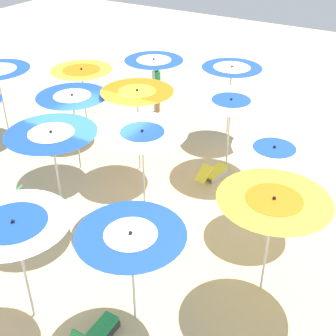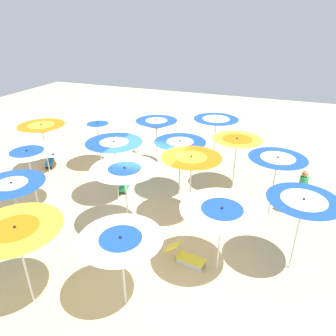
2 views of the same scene
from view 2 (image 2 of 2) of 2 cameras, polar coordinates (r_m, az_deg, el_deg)
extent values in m
cube|color=beige|center=(12.09, -3.69, -7.56)|extent=(39.82, 39.82, 0.04)
cylinder|color=silver|center=(15.45, -21.29, 2.89)|extent=(0.05, 0.05, 2.11)
cone|color=orange|center=(15.10, -21.92, 6.57)|extent=(2.04, 2.04, 0.38)
cone|color=yellow|center=(15.08, -21.98, 6.90)|extent=(1.13, 1.13, 0.21)
sphere|color=black|center=(15.04, -22.06, 7.36)|extent=(0.07, 0.07, 0.07)
cylinder|color=silver|center=(12.65, -23.26, -2.41)|extent=(0.05, 0.05, 2.17)
cone|color=white|center=(12.22, -24.14, 2.08)|extent=(2.01, 2.01, 0.33)
cone|color=#1947B2|center=(12.19, -24.20, 2.40)|extent=(1.18, 1.18, 0.20)
sphere|color=black|center=(12.15, -24.30, 2.92)|extent=(0.07, 0.07, 0.07)
cylinder|color=silver|center=(11.04, -25.41, -7.80)|extent=(0.05, 0.05, 1.94)
cone|color=#1947B2|center=(10.58, -26.40, -3.39)|extent=(1.97, 1.97, 0.36)
cone|color=white|center=(10.53, -26.51, -2.92)|extent=(0.95, 0.95, 0.17)
sphere|color=black|center=(10.48, -26.62, -2.39)|extent=(0.07, 0.07, 0.07)
cylinder|color=silver|center=(8.77, -24.43, -16.43)|extent=(0.05, 0.05, 2.13)
cone|color=yellow|center=(8.13, -25.81, -10.79)|extent=(2.15, 2.15, 0.37)
cone|color=orange|center=(8.08, -25.94, -10.24)|extent=(1.08, 1.08, 0.18)
sphere|color=black|center=(8.02, -26.10, -9.56)|extent=(0.07, 0.07, 0.07)
cylinder|color=silver|center=(15.25, -12.23, 3.57)|extent=(0.05, 0.05, 1.98)
cone|color=white|center=(14.91, -12.59, 7.09)|extent=(2.01, 2.01, 0.41)
cone|color=#1947B2|center=(14.87, -12.63, 7.49)|extent=(1.00, 1.00, 0.21)
sphere|color=black|center=(14.83, -12.68, 7.96)|extent=(0.07, 0.07, 0.07)
cylinder|color=silver|center=(12.25, -9.32, -1.16)|extent=(0.05, 0.05, 2.27)
cone|color=#1947B2|center=(11.79, -9.71, 3.75)|extent=(2.11, 2.11, 0.40)
cone|color=white|center=(11.75, -9.75, 4.23)|extent=(1.05, 1.05, 0.20)
sphere|color=black|center=(11.70, -9.79, 4.80)|extent=(0.07, 0.07, 0.07)
cylinder|color=silver|center=(10.49, -7.47, -6.37)|extent=(0.05, 0.05, 2.15)
cone|color=white|center=(9.96, -7.82, -1.14)|extent=(2.16, 2.16, 0.42)
cone|color=#1947B2|center=(9.91, -7.86, -0.56)|extent=(1.05, 1.05, 0.20)
sphere|color=black|center=(9.86, -7.90, 0.09)|extent=(0.07, 0.07, 0.07)
cylinder|color=silver|center=(8.13, -8.08, -18.68)|extent=(0.05, 0.05, 1.92)
cone|color=white|center=(7.49, -8.55, -13.43)|extent=(1.98, 1.98, 0.31)
cone|color=#1947B2|center=(7.44, -8.59, -12.93)|extent=(1.00, 1.00, 0.16)
sphere|color=black|center=(7.38, -8.65, -12.30)|extent=(0.07, 0.07, 0.07)
cylinder|color=silver|center=(14.89, -2.03, 3.93)|extent=(0.05, 0.05, 2.13)
cone|color=#1947B2|center=(14.53, -2.09, 7.84)|extent=(1.91, 1.91, 0.41)
cone|color=white|center=(14.49, -2.10, 8.23)|extent=(1.00, 1.00, 0.22)
sphere|color=black|center=(14.46, -2.11, 8.73)|extent=(0.07, 0.07, 0.07)
cylinder|color=silver|center=(12.51, 2.11, -0.58)|extent=(0.05, 0.05, 2.13)
cone|color=#1947B2|center=(12.07, 2.19, 3.95)|extent=(1.99, 1.99, 0.39)
cone|color=white|center=(12.03, 2.20, 4.39)|extent=(1.03, 1.03, 0.20)
sphere|color=black|center=(11.99, 2.21, 4.95)|extent=(0.07, 0.07, 0.07)
cylinder|color=silver|center=(10.94, 4.04, -4.42)|extent=(0.05, 0.05, 2.25)
cone|color=orange|center=(10.42, 4.24, 0.93)|extent=(2.01, 2.01, 0.42)
cone|color=yellow|center=(10.37, 4.25, 1.47)|extent=(1.04, 1.04, 0.22)
sphere|color=black|center=(10.32, 4.28, 2.14)|extent=(0.07, 0.07, 0.07)
cylinder|color=silver|center=(9.03, 9.24, -13.55)|extent=(0.05, 0.05, 1.90)
cone|color=white|center=(8.46, 9.69, -8.56)|extent=(2.23, 2.23, 0.44)
cone|color=#1947B2|center=(8.40, 9.75, -7.90)|extent=(1.11, 1.11, 0.22)
sphere|color=black|center=(8.32, 9.82, -7.14)|extent=(0.07, 0.07, 0.07)
cylinder|color=silver|center=(15.66, 8.43, 4.63)|extent=(0.05, 0.05, 2.05)
cone|color=#1947B2|center=(15.32, 8.68, 8.20)|extent=(2.15, 2.15, 0.35)
cone|color=white|center=(15.30, 8.70, 8.47)|extent=(1.29, 1.29, 0.21)
sphere|color=black|center=(15.26, 8.73, 8.93)|extent=(0.07, 0.07, 0.07)
cylinder|color=silver|center=(13.30, 11.97, 0.35)|extent=(0.05, 0.05, 2.05)
cone|color=yellow|center=(12.90, 12.38, 4.46)|extent=(1.98, 1.98, 0.35)
cone|color=orange|center=(12.87, 12.41, 4.75)|extent=(1.22, 1.22, 0.21)
sphere|color=black|center=(12.83, 12.47, 5.30)|extent=(0.07, 0.07, 0.07)
cylinder|color=silver|center=(11.63, 18.41, -3.98)|extent=(0.05, 0.05, 2.20)
cone|color=#1947B2|center=(11.15, 19.19, 0.94)|extent=(1.95, 1.95, 0.34)
cone|color=white|center=(11.12, 19.25, 1.30)|extent=(1.15, 1.15, 0.20)
sphere|color=black|center=(11.07, 19.34, 1.89)|extent=(0.07, 0.07, 0.07)
cylinder|color=silver|center=(9.61, 22.15, -11.69)|extent=(0.05, 0.05, 2.16)
cone|color=#1947B2|center=(9.03, 23.28, -6.21)|extent=(1.93, 1.93, 0.33)
cone|color=white|center=(9.00, 23.36, -5.83)|extent=(1.19, 1.19, 0.20)
sphere|color=black|center=(8.94, 23.50, -5.15)|extent=(0.07, 0.07, 0.07)
cube|color=silver|center=(9.83, 4.57, -16.13)|extent=(0.15, 0.83, 0.14)
cube|color=silver|center=(9.62, 3.75, -17.25)|extent=(0.15, 0.83, 0.14)
cube|color=yellow|center=(9.64, 4.19, -16.16)|extent=(0.43, 0.86, 0.10)
cube|color=yellow|center=(9.70, 0.82, -14.04)|extent=(0.37, 0.48, 0.38)
cube|color=olive|center=(16.43, -20.13, 0.67)|extent=(0.76, 0.48, 0.14)
cube|color=olive|center=(16.48, -21.14, 0.58)|extent=(0.76, 0.48, 0.14)
cube|color=#1972B7|center=(16.41, -20.70, 1.01)|extent=(0.89, 0.71, 0.10)
cube|color=#1972B7|center=(16.88, -20.52, 2.45)|extent=(0.48, 0.45, 0.32)
cube|color=silver|center=(13.38, -7.10, -3.71)|extent=(0.89, 0.25, 0.14)
cube|color=silver|center=(13.46, -8.49, -3.61)|extent=(0.89, 0.25, 0.14)
cube|color=green|center=(13.36, -7.83, -3.21)|extent=(0.97, 0.54, 0.10)
cube|color=green|center=(13.79, -7.25, -1.05)|extent=(0.47, 0.42, 0.42)
cube|color=#333338|center=(12.27, -25.78, -9.41)|extent=(0.05, 0.91, 0.14)
cube|color=#333338|center=(12.11, -26.78, -10.14)|extent=(0.05, 0.91, 0.14)
cube|color=green|center=(12.13, -26.39, -9.31)|extent=(0.32, 0.92, 0.10)
cylinder|color=#A3704C|center=(12.47, 22.65, -6.21)|extent=(0.24, 0.24, 0.85)
cylinder|color=green|center=(12.10, 23.29, -3.02)|extent=(0.30, 0.30, 0.74)
sphere|color=#A3704C|center=(11.89, 23.69, -0.97)|extent=(0.23, 0.23, 0.23)
sphere|color=white|center=(17.05, -5.76, 3.51)|extent=(0.35, 0.35, 0.35)
camera|label=1|loc=(12.38, -61.85, 15.83)|focal=48.45mm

